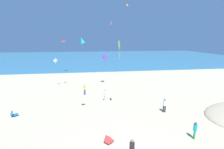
{
  "coord_description": "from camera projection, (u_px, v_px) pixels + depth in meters",
  "views": [
    {
      "loc": [
        -1.92,
        -7.52,
        7.49
      ],
      "look_at": [
        0.0,
        6.5,
        4.25
      ],
      "focal_mm": 24.99,
      "sensor_mm": 36.0,
      "label": 1
    }
  ],
  "objects": [
    {
      "name": "person_2",
      "position": [
        165.0,
        104.0,
        16.15
      ],
      "size": [
        0.4,
        0.4,
        1.49
      ],
      "rotation": [
        0.0,
        0.0,
        4.22
      ],
      "color": "black",
      "rests_on": "ground_plane"
    },
    {
      "name": "person_1",
      "position": [
        85.0,
        89.0,
        21.25
      ],
      "size": [
        0.4,
        0.4,
        1.44
      ],
      "rotation": [
        0.0,
        0.0,
        2.49
      ],
      "color": "blue",
      "rests_on": "ground_plane"
    },
    {
      "name": "beach_chair_far_left",
      "position": [
        109.0,
        140.0,
        11.39
      ],
      "size": [
        0.82,
        0.82,
        0.6
      ],
      "rotation": [
        0.0,
        0.0,
        0.78
      ],
      "color": "#D13D3D",
      "rests_on": "ground_plane"
    },
    {
      "name": "person_3",
      "position": [
        132.0,
        149.0,
        9.51
      ],
      "size": [
        0.38,
        0.38,
        1.59
      ],
      "rotation": [
        0.0,
        0.0,
        3.36
      ],
      "color": "orange",
      "rests_on": "ground_plane"
    },
    {
      "name": "person_4",
      "position": [
        105.0,
        94.0,
        19.04
      ],
      "size": [
        0.41,
        0.41,
        1.5
      ],
      "rotation": [
        0.0,
        0.0,
        0.54
      ],
      "color": "white",
      "rests_on": "ground_plane"
    },
    {
      "name": "kite_teal",
      "position": [
        82.0,
        40.0,
        13.04
      ],
      "size": [
        0.63,
        0.53,
        0.95
      ],
      "rotation": [
        0.0,
        0.0,
        1.8
      ],
      "color": "#1EADAD"
    },
    {
      "name": "kite_white",
      "position": [
        56.0,
        61.0,
        23.6
      ],
      "size": [
        0.56,
        0.58,
        1.18
      ],
      "rotation": [
        0.0,
        0.0,
        0.93
      ],
      "color": "white"
    },
    {
      "name": "ocean_water",
      "position": [
        95.0,
        57.0,
        64.94
      ],
      "size": [
        120.0,
        60.0,
        0.05
      ],
      "primitive_type": "cube",
      "color": "teal",
      "rests_on": "ground_plane"
    },
    {
      "name": "kite_lime",
      "position": [
        119.0,
        46.0,
        14.93
      ],
      "size": [
        0.31,
        0.86,
        1.79
      ],
      "rotation": [
        0.0,
        0.0,
        1.15
      ],
      "color": "#99DB33"
    },
    {
      "name": "kite_red",
      "position": [
        63.0,
        41.0,
        32.68
      ],
      "size": [
        0.97,
        0.82,
        1.69
      ],
      "rotation": [
        0.0,
        0.0,
        0.28
      ],
      "color": "red"
    },
    {
      "name": "person_0",
      "position": [
        195.0,
        129.0,
        11.81
      ],
      "size": [
        0.37,
        0.37,
        1.39
      ],
      "rotation": [
        0.0,
        0.0,
        5.79
      ],
      "color": "green",
      "rests_on": "ground_plane"
    },
    {
      "name": "kite_purple",
      "position": [
        105.0,
        56.0,
        24.74
      ],
      "size": [
        0.89,
        1.09,
        2.06
      ],
      "rotation": [
        0.0,
        0.0,
        2.98
      ],
      "color": "purple"
    },
    {
      "name": "kite_pink",
      "position": [
        111.0,
        24.0,
        38.44
      ],
      "size": [
        0.27,
        1.15,
        1.85
      ],
      "rotation": [
        0.0,
        0.0,
        1.82
      ],
      "color": "pink"
    },
    {
      "name": "beach_chair_near_camera",
      "position": [
        14.0,
        114.0,
        15.37
      ],
      "size": [
        0.8,
        0.76,
        0.6
      ],
      "rotation": [
        0.0,
        0.0,
        0.58
      ],
      "color": "#2370B2",
      "rests_on": "ground_plane"
    },
    {
      "name": "ground_plane",
      "position": [
        108.0,
        102.0,
        18.84
      ],
      "size": [
        120.0,
        120.0,
        0.0
      ],
      "primitive_type": "plane",
      "color": "beige"
    },
    {
      "name": "kite_orange",
      "position": [
        127.0,
        5.0,
        28.52
      ],
      "size": [
        0.76,
        0.63,
        1.39
      ],
      "rotation": [
        0.0,
        0.0,
        1.23
      ],
      "color": "orange"
    }
  ]
}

